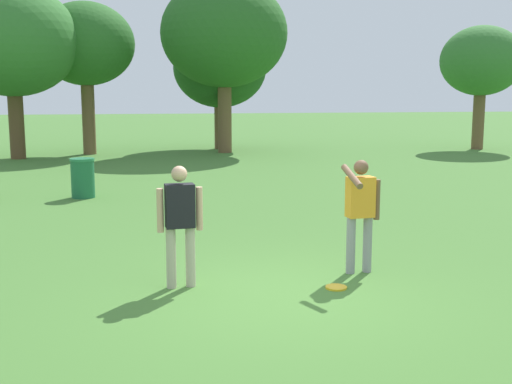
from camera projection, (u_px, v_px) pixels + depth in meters
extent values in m
plane|color=#447530|center=(279.00, 297.00, 8.32)|extent=(120.00, 120.00, 0.00)
cylinder|color=#B7AD93|center=(171.00, 258.00, 8.64)|extent=(0.13, 0.13, 0.82)
cylinder|color=#B7AD93|center=(190.00, 257.00, 8.71)|extent=(0.13, 0.13, 0.82)
cube|color=black|center=(180.00, 206.00, 8.57)|extent=(0.40, 0.26, 0.58)
sphere|color=tan|center=(179.00, 174.00, 8.50)|extent=(0.21, 0.21, 0.21)
cylinder|color=tan|center=(160.00, 210.00, 8.51)|extent=(0.09, 0.09, 0.58)
cylinder|color=tan|center=(199.00, 209.00, 8.64)|extent=(0.09, 0.09, 0.58)
cylinder|color=gray|center=(367.00, 244.00, 9.40)|extent=(0.13, 0.13, 0.82)
cylinder|color=gray|center=(351.00, 245.00, 9.33)|extent=(0.13, 0.13, 0.82)
cube|color=orange|center=(360.00, 197.00, 9.26)|extent=(0.40, 0.26, 0.58)
sphere|color=brown|center=(361.00, 167.00, 9.19)|extent=(0.21, 0.21, 0.21)
cylinder|color=brown|center=(377.00, 200.00, 9.33)|extent=(0.09, 0.09, 0.58)
cylinder|color=brown|center=(352.00, 176.00, 8.87)|extent=(0.15, 0.58, 0.28)
cylinder|color=yellow|center=(336.00, 287.00, 8.68)|extent=(0.29, 0.29, 0.03)
cylinder|color=#1E663D|center=(83.00, 179.00, 15.79)|extent=(0.56, 0.56, 0.90)
cylinder|color=#287A4B|center=(82.00, 160.00, 15.71)|extent=(0.59, 0.59, 0.06)
cylinder|color=brown|center=(16.00, 118.00, 24.27)|extent=(0.55, 0.55, 3.04)
ellipsoid|color=#33702D|center=(12.00, 40.00, 23.82)|extent=(4.85, 4.85, 4.12)
cylinder|color=brown|center=(88.00, 113.00, 25.95)|extent=(0.51, 0.51, 3.30)
ellipsoid|color=#286023|center=(86.00, 44.00, 25.52)|extent=(3.83, 3.83, 3.26)
cylinder|color=brown|center=(220.00, 121.00, 28.32)|extent=(0.52, 0.52, 2.39)
ellipsoid|color=#21511E|center=(220.00, 68.00, 27.95)|extent=(4.00, 4.00, 3.40)
cylinder|color=brown|center=(225.00, 111.00, 26.64)|extent=(0.56, 0.56, 3.41)
ellipsoid|color=#286023|center=(224.00, 33.00, 26.14)|extent=(5.11, 5.11, 4.35)
cylinder|color=brown|center=(479.00, 116.00, 28.14)|extent=(0.50, 0.50, 2.83)
ellipsoid|color=#33702D|center=(482.00, 61.00, 27.76)|extent=(3.49, 3.49, 2.96)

